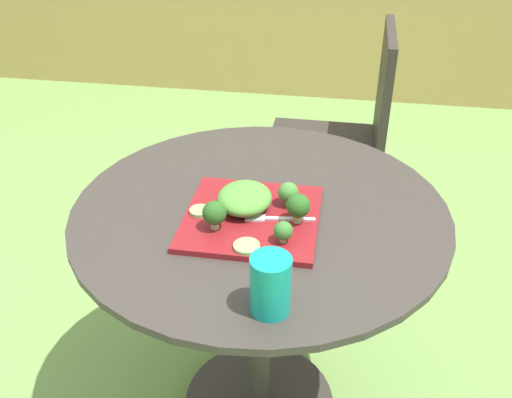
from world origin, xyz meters
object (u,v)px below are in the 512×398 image
object	(u,v)px
drinking_glass	(270,287)
fork	(273,218)
patio_chair	(350,128)
salad_plate	(252,218)

from	to	relation	value
drinking_glass	fork	distance (m)	0.27
patio_chair	drinking_glass	xyz separation A→B (m)	(-0.13, -1.22, 0.25)
salad_plate	fork	xyz separation A→B (m)	(0.05, -0.01, 0.01)
patio_chair	drinking_glass	distance (m)	1.25
drinking_glass	salad_plate	bearing A→B (deg)	106.49
patio_chair	fork	size ratio (longest dim) A/B	5.81
salad_plate	patio_chair	bearing A→B (deg)	77.46
patio_chair	salad_plate	bearing A→B (deg)	-102.54
patio_chair	salad_plate	xyz separation A→B (m)	(-0.21, -0.94, 0.20)
salad_plate	drinking_glass	distance (m)	0.29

